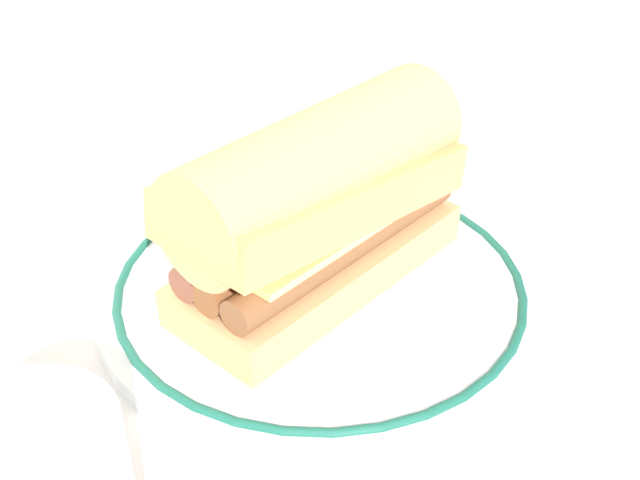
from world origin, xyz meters
TOP-DOWN VIEW (x-y plane):
  - ground_plane at (0.00, 0.00)m, footprint 1.50×1.50m
  - plate at (-0.03, -0.02)m, footprint 0.29×0.29m
  - sausage_sandwich at (-0.03, -0.02)m, footprint 0.20×0.08m

SIDE VIEW (x-z plane):
  - ground_plane at x=0.00m, z-range 0.00..0.00m
  - plate at x=-0.03m, z-range 0.00..0.02m
  - sausage_sandwich at x=-0.03m, z-range 0.02..0.13m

